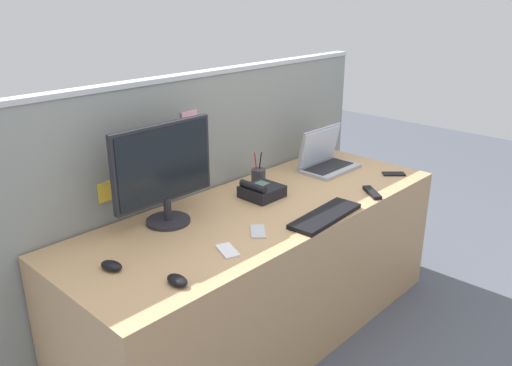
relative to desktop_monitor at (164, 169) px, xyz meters
name	(u,v)px	position (x,y,z in m)	size (l,w,h in m)	color
ground_plane	(262,330)	(0.44, -0.21, -1.01)	(10.00, 10.00, 0.00)	#4C515B
desk	(263,272)	(0.44, -0.21, -0.64)	(2.16, 0.78, 0.75)	tan
cubicle_divider	(207,195)	(0.44, 0.21, -0.32)	(2.51, 0.08, 1.39)	gray
desktop_monitor	(164,169)	(0.00, 0.00, 0.00)	(0.53, 0.21, 0.48)	#232328
laptop	(325,158)	(1.15, -0.08, -0.20)	(0.36, 0.23, 0.26)	#9EA0A8
desk_phone	(261,191)	(0.54, -0.11, -0.23)	(0.20, 0.19, 0.10)	black
keyboard_main	(325,216)	(0.55, -0.52, -0.25)	(0.44, 0.14, 0.02)	black
computer_mouse_right_hand	(177,280)	(-0.31, -0.47, -0.25)	(0.06, 0.10, 0.03)	black
computer_mouse_left_hand	(111,266)	(-0.42, -0.20, -0.25)	(0.06, 0.10, 0.03)	black
pen_cup	(258,176)	(0.68, 0.04, -0.22)	(0.08, 0.08, 0.18)	#333338
cell_phone_white_slab	(228,251)	(-0.01, -0.42, -0.26)	(0.07, 0.13, 0.01)	silver
cell_phone_silver_slab	(258,231)	(0.21, -0.39, -0.26)	(0.06, 0.13, 0.01)	#B7BAC1
cell_phone_black_slab	(394,174)	(1.34, -0.44, -0.26)	(0.06, 0.13, 0.01)	black
tv_remote	(372,193)	(0.98, -0.52, -0.26)	(0.04, 0.17, 0.02)	black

